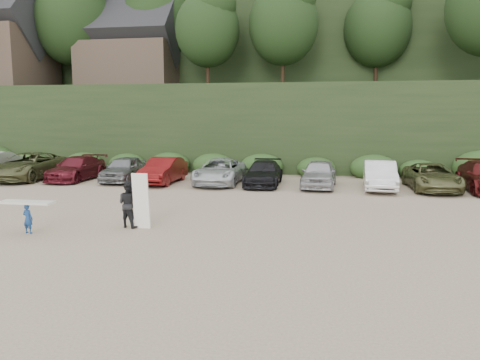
# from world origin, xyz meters

# --- Properties ---
(ground) EXTENTS (120.00, 120.00, 0.00)m
(ground) POSITION_xyz_m (0.00, 0.00, 0.00)
(ground) COLOR tan
(ground) RESTS_ON ground
(hillside_backdrop) EXTENTS (90.00, 41.50, 28.00)m
(hillside_backdrop) POSITION_xyz_m (-0.26, 35.93, 11.22)
(hillside_backdrop) COLOR black
(hillside_backdrop) RESTS_ON ground
(parked_cars) EXTENTS (39.72, 5.93, 1.64)m
(parked_cars) POSITION_xyz_m (-0.48, 10.08, 0.75)
(parked_cars) COLOR silver
(parked_cars) RESTS_ON ground
(child_surfer) EXTENTS (1.84, 0.53, 1.10)m
(child_surfer) POSITION_xyz_m (-4.90, -1.82, 0.75)
(child_surfer) COLOR navy
(child_surfer) RESTS_ON ground
(adult_surfer) EXTENTS (1.30, 0.84, 1.97)m
(adult_surfer) POSITION_xyz_m (-1.87, -0.41, 0.85)
(adult_surfer) COLOR black
(adult_surfer) RESTS_ON ground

